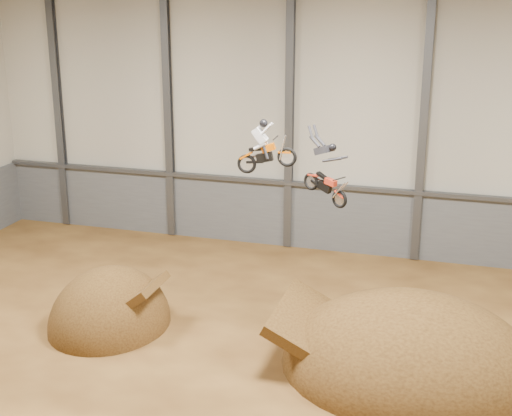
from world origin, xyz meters
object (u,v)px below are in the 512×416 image
(landing_ramp, at_px, (409,369))
(fmx_rider_b, at_px, (324,167))
(takeoff_ramp, at_px, (111,325))
(fmx_rider_a, at_px, (269,143))

(landing_ramp, relative_size, fmx_rider_b, 3.39)
(takeoff_ramp, relative_size, fmx_rider_b, 2.02)
(fmx_rider_a, distance_m, fmx_rider_b, 2.16)
(landing_ramp, height_order, fmx_rider_a, fmx_rider_a)
(fmx_rider_a, bearing_deg, landing_ramp, -8.39)
(landing_ramp, height_order, fmx_rider_b, fmx_rider_b)
(fmx_rider_a, xyz_separation_m, fmx_rider_b, (1.94, 0.42, -0.84))
(fmx_rider_b, bearing_deg, landing_ramp, 14.48)
(landing_ramp, xyz_separation_m, fmx_rider_b, (-3.53, 0.92, 7.11))
(fmx_rider_a, relative_size, fmx_rider_b, 0.81)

